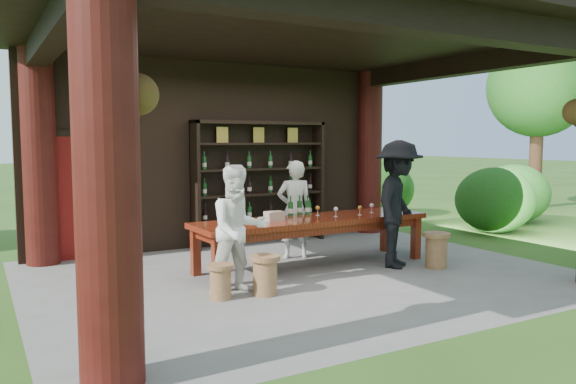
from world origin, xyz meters
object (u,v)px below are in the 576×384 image
guest_man (398,204)px  stool_near_left (265,274)px  stool_far_left (220,281)px  napkin_basket (274,216)px  tasting_table (313,225)px  host (295,209)px  guest_woman (238,229)px  wine_shelf (260,183)px  stool_near_right (436,249)px

guest_man → stool_near_left: bearing=152.7°
stool_far_left → guest_man: 3.10m
stool_far_left → napkin_basket: 1.64m
tasting_table → host: size_ratio=2.36×
stool_far_left → guest_woman: size_ratio=0.27×
stool_near_left → stool_far_left: bearing=170.6°
wine_shelf → guest_man: 2.92m
stool_near_right → tasting_table: bearing=148.2°
wine_shelf → tasting_table: size_ratio=0.69×
tasting_table → stool_near_right: (1.57, -0.98, -0.36)m
guest_woman → stool_near_left: bearing=-43.5°
stool_far_left → napkin_basket: (1.22, 0.92, 0.59)m
guest_man → guest_woman: bearing=146.6°
guest_woman → napkin_basket: 1.18m
tasting_table → stool_near_right: 1.88m
stool_near_right → stool_far_left: 3.47m
guest_woman → napkin_basket: bearing=42.2°
tasting_table → stool_near_right: bearing=-31.8°
wine_shelf → stool_near_left: bearing=-115.5°
wine_shelf → stool_near_right: (1.41, -3.09, -0.85)m
wine_shelf → stool_near_left: wine_shelf is taller
host → guest_woman: (-1.67, -1.50, 0.01)m
guest_woman → stool_far_left: bearing=-150.4°
stool_near_right → host: (-1.49, 1.68, 0.51)m
napkin_basket → guest_woman: bearing=-140.2°
stool_near_left → stool_near_right: (2.92, 0.07, 0.02)m
tasting_table → guest_woman: 1.79m
guest_man → host: bearing=90.4°
wine_shelf → stool_near_right: 3.50m
guest_woman → stool_near_right: bearing=-0.9°
wine_shelf → stool_far_left: (-2.06, -3.07, -0.91)m
stool_near_left → wine_shelf: bearing=64.5°
stool_far_left → host: bearing=39.9°
stool_far_left → guest_man: (3.00, 0.31, 0.73)m
stool_near_left → stool_far_left: (-0.56, 0.09, -0.04)m
stool_far_left → guest_man: bearing=5.8°
stool_near_right → napkin_basket: napkin_basket is taller
stool_near_left → napkin_basket: napkin_basket is taller
tasting_table → stool_near_left: bearing=-142.2°
wine_shelf → guest_woman: size_ratio=1.59×
guest_woman → napkin_basket: (0.91, 0.76, 0.01)m
guest_man → stool_far_left: bearing=149.3°
host → stool_far_left: bearing=57.3°
tasting_table → guest_man: 1.32m
wine_shelf → guest_man: wine_shelf is taller
napkin_basket → stool_far_left: bearing=-143.1°
guest_woman → guest_man: size_ratio=0.84×
stool_near_right → guest_woman: 3.21m
tasting_table → guest_woman: bearing=-153.4°
guest_woman → host: bearing=44.2°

